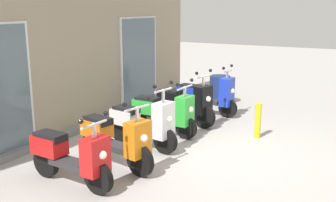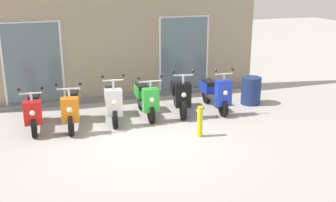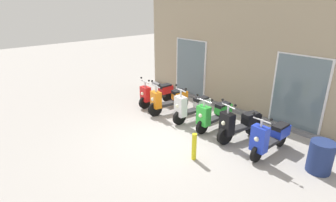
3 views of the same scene
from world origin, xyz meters
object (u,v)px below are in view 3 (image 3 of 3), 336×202
at_px(scooter_blue, 270,137).
at_px(curb_bollard, 194,147).
at_px(scooter_green, 214,114).
at_px(trash_bin, 320,157).
at_px(scooter_white, 191,107).
at_px(scooter_black, 239,124).
at_px(scooter_red, 156,94).
at_px(scooter_orange, 169,100).

height_order(scooter_blue, curb_bollard, scooter_blue).
height_order(scooter_green, trash_bin, scooter_green).
bearing_deg(scooter_white, curb_bollard, -45.35).
bearing_deg(scooter_black, scooter_red, 179.78).
height_order(scooter_white, scooter_green, scooter_white).
bearing_deg(scooter_blue, scooter_white, 179.05).
height_order(scooter_orange, scooter_white, scooter_white).
height_order(scooter_blue, trash_bin, scooter_blue).
relative_size(scooter_red, scooter_blue, 0.96).
xyz_separation_m(scooter_green, scooter_black, (0.91, -0.01, -0.00)).
bearing_deg(scooter_green, trash_bin, 0.95).
bearing_deg(curb_bollard, scooter_red, 153.74).
xyz_separation_m(scooter_white, scooter_blue, (2.74, -0.05, -0.00)).
xyz_separation_m(trash_bin, curb_bollard, (-2.29, -1.75, -0.03)).
bearing_deg(scooter_red, scooter_orange, -11.31).
height_order(scooter_green, scooter_black, scooter_black).
distance_m(scooter_black, curb_bollard, 1.70).
relative_size(scooter_orange, scooter_green, 1.06).
relative_size(scooter_red, scooter_white, 1.02).
bearing_deg(scooter_blue, trash_bin, 7.92).
bearing_deg(trash_bin, scooter_blue, -172.08).
relative_size(scooter_orange, trash_bin, 2.10).
relative_size(scooter_black, trash_bin, 2.08).
bearing_deg(trash_bin, scooter_red, -179.50).
distance_m(scooter_white, scooter_black, 1.78).
height_order(scooter_orange, scooter_green, scooter_orange).
relative_size(scooter_black, scooter_blue, 0.98).
bearing_deg(scooter_black, curb_bollard, -95.52).
relative_size(scooter_white, scooter_black, 0.96).
xyz_separation_m(scooter_red, scooter_black, (3.61, -0.01, 0.01)).
bearing_deg(trash_bin, scooter_black, -178.27).
height_order(trash_bin, curb_bollard, trash_bin).
height_order(scooter_black, curb_bollard, scooter_black).
xyz_separation_m(scooter_blue, curb_bollard, (-1.12, -1.59, -0.13)).
bearing_deg(curb_bollard, scooter_blue, 54.73).
bearing_deg(trash_bin, scooter_green, -179.05).
distance_m(scooter_red, trash_bin, 5.73).
height_order(scooter_red, scooter_black, scooter_black).
distance_m(scooter_white, trash_bin, 3.90).
distance_m(scooter_orange, scooter_blue, 3.72).
xyz_separation_m(scooter_white, scooter_green, (0.87, 0.07, -0.00)).
xyz_separation_m(scooter_green, scooter_blue, (1.87, -0.11, 0.00)).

